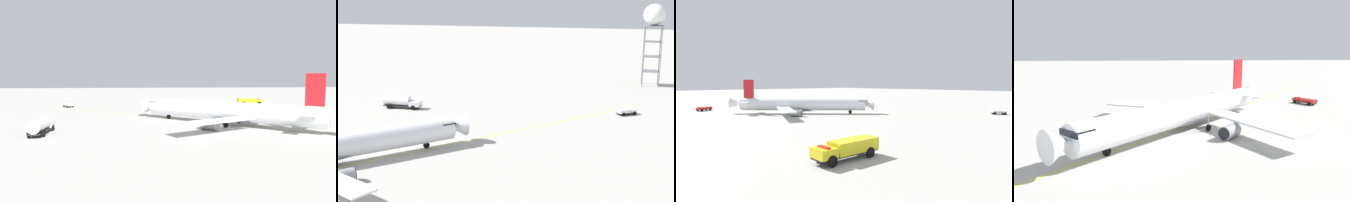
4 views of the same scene
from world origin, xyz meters
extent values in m
cone|color=white|center=(-15.72, -15.72, 2.97)|extent=(4.79, 4.77, 3.76)
cube|color=black|center=(-14.20, -14.13, 3.86)|extent=(4.09, 4.06, 0.70)
cylinder|color=gray|center=(-6.36, 5.41, 1.02)|extent=(3.77, 3.80, 2.03)
cylinder|color=black|center=(-7.55, 4.17, 1.02)|extent=(1.35, 1.30, 1.72)
cylinder|color=#9EA0A5|center=(-11.61, -11.44, 1.42)|extent=(0.20, 0.20, 1.73)
cylinder|color=black|center=(-11.61, -11.44, 0.55)|extent=(0.98, 1.00, 1.10)
cube|color=#232326|center=(-44.99, -43.16, 0.50)|extent=(4.45, 3.87, 0.20)
cube|color=white|center=(-46.19, -44.00, 0.88)|extent=(2.24, 2.46, 0.55)
cube|color=black|center=(-46.62, -44.30, 0.96)|extent=(1.09, 1.51, 0.31)
cube|color=white|center=(-44.40, -42.74, 0.95)|extent=(3.44, 3.30, 0.70)
cylinder|color=black|center=(-45.58, -44.87, 0.40)|extent=(0.82, 0.69, 0.80)
cylinder|color=black|center=(-46.80, -43.13, 0.40)|extent=(0.82, 0.69, 0.80)
cylinder|color=black|center=(-43.29, -43.27, 0.40)|extent=(0.82, 0.69, 0.80)
cylinder|color=black|center=(-44.51, -41.53, 0.40)|extent=(0.82, 0.69, 0.80)
cube|color=#232326|center=(5.33, -36.27, 0.65)|extent=(8.90, 2.32, 0.20)
cube|color=silver|center=(2.11, -36.37, 1.30)|extent=(2.47, 2.48, 1.10)
cube|color=black|center=(1.01, -36.40, 1.47)|extent=(0.14, 2.03, 0.62)
cylinder|color=silver|center=(6.62, -36.23, 1.81)|extent=(6.31, 2.31, 2.12)
cylinder|color=black|center=(2.27, -37.57, 0.55)|extent=(1.11, 0.31, 1.10)
cylinder|color=black|center=(2.19, -35.16, 0.55)|extent=(1.11, 0.31, 1.10)
cylinder|color=black|center=(8.19, -37.38, 0.55)|extent=(1.11, 0.31, 1.10)
cylinder|color=black|center=(8.12, -34.97, 0.55)|extent=(1.11, 0.31, 1.10)
cylinder|color=slate|center=(-49.35, -76.63, 8.46)|extent=(0.24, 0.24, 16.93)
cylinder|color=slate|center=(-53.96, -76.63, 8.46)|extent=(0.24, 0.24, 16.93)
cylinder|color=slate|center=(-53.96, -81.24, 8.46)|extent=(0.24, 0.24, 16.93)
cylinder|color=slate|center=(-49.35, -81.24, 8.46)|extent=(0.24, 0.24, 16.93)
cube|color=slate|center=(-51.66, -78.93, 4.23)|extent=(4.80, 4.80, 0.16)
cube|color=slate|center=(-51.66, -78.93, 8.46)|extent=(4.80, 4.80, 0.16)
cube|color=slate|center=(-51.66, -78.93, 12.70)|extent=(4.80, 4.80, 0.16)
cube|color=slate|center=(-51.66, -78.93, 17.08)|extent=(5.40, 5.40, 0.30)
sphere|color=white|center=(-51.66, -78.93, 20.23)|extent=(6.00, 6.00, 6.00)
camera|label=1|loc=(56.52, -19.57, 9.52)|focal=29.83mm
camera|label=2|loc=(-43.50, 58.21, 26.08)|focal=49.17mm
camera|label=3|loc=(-71.39, 47.79, 9.85)|focal=28.34mm
camera|label=4|loc=(-5.54, -46.63, 12.75)|focal=31.91mm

